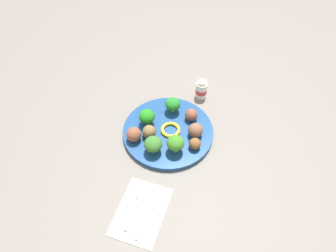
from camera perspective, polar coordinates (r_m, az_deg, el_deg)
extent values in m
plane|color=slate|center=(0.96, 0.00, -1.36)|extent=(4.00, 4.00, 0.00)
cylinder|color=navy|center=(0.96, 0.00, -1.06)|extent=(0.28, 0.28, 0.02)
cylinder|color=#ABB96C|center=(0.97, -3.85, 0.81)|extent=(0.01, 0.01, 0.01)
ellipsoid|color=#1E7D1B|center=(0.95, -3.93, 1.79)|extent=(0.05, 0.05, 0.04)
cylinder|color=#A9C17E|center=(0.90, -2.70, -4.35)|extent=(0.01, 0.01, 0.01)
ellipsoid|color=#356D2A|center=(0.88, -2.77, -3.38)|extent=(0.05, 0.05, 0.04)
cylinder|color=#91CB7C|center=(1.00, 0.88, 3.10)|extent=(0.01, 0.01, 0.01)
ellipsoid|color=#207928|center=(0.98, 0.89, 4.08)|extent=(0.05, 0.05, 0.04)
cylinder|color=#92CD6E|center=(0.90, 1.35, -4.20)|extent=(0.01, 0.01, 0.02)
ellipsoid|color=#377924|center=(0.88, 1.39, -3.15)|extent=(0.05, 0.05, 0.04)
sphere|color=brown|center=(0.90, 5.01, -3.28)|extent=(0.04, 0.04, 0.04)
sphere|color=brown|center=(0.93, 5.12, -0.79)|extent=(0.04, 0.04, 0.04)
sphere|color=brown|center=(0.97, 4.34, 2.06)|extent=(0.04, 0.04, 0.04)
sphere|color=brown|center=(0.92, -6.35, -1.56)|extent=(0.05, 0.05, 0.05)
sphere|color=brown|center=(0.92, -3.49, -1.08)|extent=(0.04, 0.04, 0.04)
torus|color=yellow|center=(0.94, 0.39, -0.92)|extent=(0.08, 0.08, 0.01)
cube|color=white|center=(0.83, -5.02, -15.49)|extent=(0.17, 0.12, 0.01)
cube|color=silver|center=(0.82, -6.69, -15.83)|extent=(0.09, 0.02, 0.01)
cube|color=silver|center=(0.85, -4.90, -12.40)|extent=(0.03, 0.02, 0.01)
cube|color=silver|center=(0.81, -4.61, -17.40)|extent=(0.09, 0.01, 0.01)
cube|color=silver|center=(0.84, -2.62, -13.11)|extent=(0.06, 0.02, 0.01)
cylinder|color=white|center=(1.06, 6.17, 6.64)|extent=(0.04, 0.04, 0.06)
cylinder|color=red|center=(1.06, 6.16, 6.53)|extent=(0.04, 0.04, 0.02)
cylinder|color=silver|center=(1.03, 6.33, 7.99)|extent=(0.03, 0.03, 0.01)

